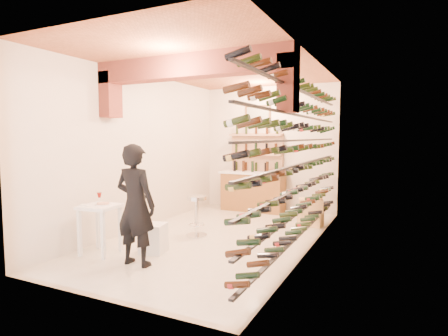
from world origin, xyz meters
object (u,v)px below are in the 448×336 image
back_counter (253,190)px  tasting_table (100,214)px  chrome_barstool (196,213)px  white_stool (153,238)px  crate_lower (310,219)px  wine_rack (298,158)px  person (135,205)px

back_counter → tasting_table: (-0.97, -4.36, 0.13)m
back_counter → chrome_barstool: size_ratio=2.19×
back_counter → white_stool: (-0.23, -3.93, -0.29)m
back_counter → chrome_barstool: 2.75m
crate_lower → wine_rack: bearing=-85.5°
white_stool → back_counter: bearing=86.6°
back_counter → tasting_table: back_counter is taller
back_counter → person: bearing=-91.4°
wine_rack → crate_lower: (-0.13, 1.68, -1.40)m
crate_lower → tasting_table: bearing=-128.2°
wine_rack → back_counter: (-1.83, 2.65, -1.02)m
white_stool → crate_lower: white_stool is taller
wine_rack → white_stool: bearing=-148.2°
wine_rack → back_counter: 3.38m
white_stool → crate_lower: (1.93, 2.96, -0.09)m
wine_rack → tasting_table: bearing=-148.6°
tasting_table → white_stool: 0.95m
back_counter → chrome_barstool: (-0.09, -2.75, -0.08)m
back_counter → white_stool: 3.95m
wine_rack → chrome_barstool: wine_rack is taller
wine_rack → tasting_table: (-2.80, -1.71, -0.89)m
back_counter → chrome_barstool: back_counter is taller
chrome_barstool → tasting_table: bearing=-118.5°
wine_rack → chrome_barstool: 2.22m
person → chrome_barstool: (0.02, 1.76, -0.45)m
white_stool → crate_lower: 3.53m
back_counter → crate_lower: bearing=-29.7°
wine_rack → white_stool: size_ratio=11.90×
wine_rack → tasting_table: wine_rack is taller
wine_rack → chrome_barstool: size_ratio=7.33×
wine_rack → person: bearing=-136.2°
wine_rack → chrome_barstool: bearing=-177.0°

